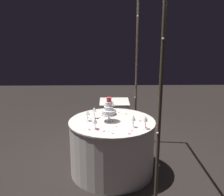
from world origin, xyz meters
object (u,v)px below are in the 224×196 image
object	(u,v)px
tiered_cake	(109,110)
main_table	(112,147)
cake_knife	(108,130)
wine_glass_3	(88,113)
wine_glass_5	(145,120)
wine_glass_1	(94,110)
wine_glass_2	(113,104)
wine_glass_4	(133,119)
wine_glass_0	(95,121)
decorative_arch	(145,62)
side_table	(114,122)

from	to	relation	value
tiered_cake	main_table	bearing A→B (deg)	108.79
tiered_cake	cake_knife	distance (m)	0.38
wine_glass_3	wine_glass_5	size ratio (longest dim) A/B	0.85
main_table	wine_glass_1	size ratio (longest dim) A/B	7.20
wine_glass_2	cake_knife	xyz separation A→B (m)	(0.80, -0.08, -0.10)
main_table	wine_glass_4	xyz separation A→B (m)	(0.25, 0.27, 0.51)
main_table	wine_glass_0	bearing A→B (deg)	-36.44
tiered_cake	wine_glass_4	distance (m)	0.40
main_table	wine_glass_3	size ratio (longest dim) A/B	8.16
main_table	wine_glass_2	bearing A→B (deg)	177.46
wine_glass_5	wine_glass_0	bearing A→B (deg)	-91.23
main_table	wine_glass_0	xyz separation A→B (m)	(0.30, -0.22, 0.50)
decorative_arch	wine_glass_3	size ratio (longest dim) A/B	16.82
wine_glass_2	cake_knife	bearing A→B (deg)	-5.77
decorative_arch	wine_glass_5	world-z (taller)	decorative_arch
side_table	wine_glass_1	size ratio (longest dim) A/B	4.67
cake_knife	tiered_cake	bearing A→B (deg)	176.75
wine_glass_2	wine_glass_4	bearing A→B (deg)	19.91
wine_glass_0	cake_knife	world-z (taller)	wine_glass_0
wine_glass_1	main_table	bearing A→B (deg)	65.54
main_table	wine_glass_1	distance (m)	0.59
tiered_cake	wine_glass_3	distance (m)	0.30
wine_glass_3	cake_knife	xyz separation A→B (m)	(0.36, 0.27, -0.11)
decorative_arch	wine_glass_0	xyz separation A→B (m)	(0.30, -0.66, -0.72)
wine_glass_1	wine_glass_2	size ratio (longest dim) A/B	1.09
side_table	wine_glass_5	world-z (taller)	wine_glass_5
side_table	main_table	bearing A→B (deg)	-3.42
decorative_arch	wine_glass_5	xyz separation A→B (m)	(0.31, -0.02, -0.70)
side_table	wine_glass_5	xyz separation A→B (m)	(1.32, 0.36, 0.52)
main_table	tiered_cake	bearing A→B (deg)	-71.21
wine_glass_1	wine_glass_4	xyz separation A→B (m)	(0.37, 0.52, -0.01)
tiered_cake	wine_glass_5	xyz separation A→B (m)	(0.30, 0.46, -0.04)
wine_glass_0	wine_glass_2	size ratio (longest dim) A/B	0.96
main_table	wine_glass_0	distance (m)	0.62
decorative_arch	wine_glass_2	world-z (taller)	decorative_arch
decorative_arch	tiered_cake	bearing A→B (deg)	-88.32
main_table	wine_glass_2	world-z (taller)	wine_glass_2
wine_glass_0	cake_knife	distance (m)	0.20
wine_glass_3	side_table	bearing A→B (deg)	158.56
wine_glass_4	side_table	bearing A→B (deg)	-170.43
wine_glass_2	wine_glass_4	xyz separation A→B (m)	(0.70, 0.25, 0.01)
wine_glass_2	cake_knife	world-z (taller)	wine_glass_2
wine_glass_1	wine_glass_4	size ratio (longest dim) A/B	1.01
side_table	wine_glass_1	world-z (taller)	wine_glass_1
wine_glass_1	wine_glass_2	distance (m)	0.43
side_table	wine_glass_4	bearing A→B (deg)	9.57
wine_glass_3	cake_knife	bearing A→B (deg)	37.75
tiered_cake	wine_glass_1	size ratio (longest dim) A/B	2.04
main_table	wine_glass_4	distance (m)	0.63
wine_glass_2	cake_knife	size ratio (longest dim) A/B	0.59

